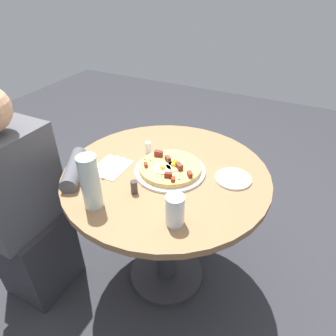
{
  "coord_description": "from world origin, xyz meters",
  "views": [
    {
      "loc": [
        -0.97,
        -0.49,
        1.49
      ],
      "look_at": [
        0.0,
        -0.01,
        0.75
      ],
      "focal_mm": 31.99,
      "sensor_mm": 36.0,
      "label": 1
    }
  ],
  "objects_px": {
    "person_seated": "(25,214)",
    "breakfast_pizza": "(170,167)",
    "knife": "(107,166)",
    "pizza_plate": "(170,171)",
    "fork": "(114,167)",
    "bread_plate": "(233,179)",
    "water_glass": "(175,210)",
    "salt_shaker": "(148,148)",
    "pepper_shaker": "(134,187)",
    "water_bottle": "(90,182)",
    "dining_table": "(166,201)"
  },
  "relations": [
    {
      "from": "dining_table",
      "to": "fork",
      "type": "distance_m",
      "value": 0.29
    },
    {
      "from": "pizza_plate",
      "to": "water_glass",
      "type": "xyz_separation_m",
      "value": [
        -0.28,
        -0.15,
        0.05
      ]
    },
    {
      "from": "knife",
      "to": "pepper_shaker",
      "type": "bearing_deg",
      "value": -117.79
    },
    {
      "from": "fork",
      "to": "bread_plate",
      "type": "bearing_deg",
      "value": -73.79
    },
    {
      "from": "person_seated",
      "to": "pepper_shaker",
      "type": "xyz_separation_m",
      "value": [
        0.15,
        -0.54,
        0.25
      ]
    },
    {
      "from": "pizza_plate",
      "to": "water_bottle",
      "type": "distance_m",
      "value": 0.38
    },
    {
      "from": "fork",
      "to": "salt_shaker",
      "type": "bearing_deg",
      "value": -21.5
    },
    {
      "from": "knife",
      "to": "breakfast_pizza",
      "type": "bearing_deg",
      "value": -73.03
    },
    {
      "from": "bread_plate",
      "to": "water_bottle",
      "type": "height_order",
      "value": "water_bottle"
    },
    {
      "from": "person_seated",
      "to": "bread_plate",
      "type": "height_order",
      "value": "person_seated"
    },
    {
      "from": "person_seated",
      "to": "water_bottle",
      "type": "distance_m",
      "value": 0.55
    },
    {
      "from": "bread_plate",
      "to": "water_glass",
      "type": "xyz_separation_m",
      "value": [
        -0.34,
        0.11,
        0.05
      ]
    },
    {
      "from": "pepper_shaker",
      "to": "bread_plate",
      "type": "bearing_deg",
      "value": -51.68
    },
    {
      "from": "bread_plate",
      "to": "water_glass",
      "type": "distance_m",
      "value": 0.37
    },
    {
      "from": "dining_table",
      "to": "salt_shaker",
      "type": "xyz_separation_m",
      "value": [
        0.11,
        0.15,
        0.2
      ]
    },
    {
      "from": "water_glass",
      "to": "salt_shaker",
      "type": "distance_m",
      "value": 0.49
    },
    {
      "from": "pepper_shaker",
      "to": "breakfast_pizza",
      "type": "bearing_deg",
      "value": -18.52
    },
    {
      "from": "person_seated",
      "to": "pepper_shaker",
      "type": "height_order",
      "value": "person_seated"
    },
    {
      "from": "person_seated",
      "to": "fork",
      "type": "bearing_deg",
      "value": -55.39
    },
    {
      "from": "dining_table",
      "to": "knife",
      "type": "bearing_deg",
      "value": 108.05
    },
    {
      "from": "pizza_plate",
      "to": "water_bottle",
      "type": "bearing_deg",
      "value": 153.5
    },
    {
      "from": "breakfast_pizza",
      "to": "knife",
      "type": "relative_size",
      "value": 1.53
    },
    {
      "from": "bread_plate",
      "to": "water_bottle",
      "type": "distance_m",
      "value": 0.59
    },
    {
      "from": "fork",
      "to": "pepper_shaker",
      "type": "relative_size",
      "value": 3.16
    },
    {
      "from": "person_seated",
      "to": "knife",
      "type": "height_order",
      "value": "person_seated"
    },
    {
      "from": "water_glass",
      "to": "salt_shaker",
      "type": "bearing_deg",
      "value": 40.46
    },
    {
      "from": "person_seated",
      "to": "pizza_plate",
      "type": "distance_m",
      "value": 0.73
    },
    {
      "from": "knife",
      "to": "fork",
      "type": "bearing_deg",
      "value": -90.0
    },
    {
      "from": "pizza_plate",
      "to": "knife",
      "type": "distance_m",
      "value": 0.29
    },
    {
      "from": "person_seated",
      "to": "pepper_shaker",
      "type": "bearing_deg",
      "value": -74.75
    },
    {
      "from": "pizza_plate",
      "to": "knife",
      "type": "relative_size",
      "value": 1.74
    },
    {
      "from": "pizza_plate",
      "to": "knife",
      "type": "bearing_deg",
      "value": 108.33
    },
    {
      "from": "water_bottle",
      "to": "fork",
      "type": "bearing_deg",
      "value": 17.2
    },
    {
      "from": "knife",
      "to": "salt_shaker",
      "type": "xyz_separation_m",
      "value": [
        0.19,
        -0.11,
        0.02
      ]
    },
    {
      "from": "dining_table",
      "to": "water_bottle",
      "type": "xyz_separation_m",
      "value": [
        -0.32,
        0.15,
        0.28
      ]
    },
    {
      "from": "salt_shaker",
      "to": "pepper_shaker",
      "type": "xyz_separation_m",
      "value": [
        -0.29,
        -0.1,
        0.0
      ]
    },
    {
      "from": "breakfast_pizza",
      "to": "knife",
      "type": "bearing_deg",
      "value": 108.07
    },
    {
      "from": "fork",
      "to": "person_seated",
      "type": "bearing_deg",
      "value": 123.51
    },
    {
      "from": "person_seated",
      "to": "pepper_shaker",
      "type": "relative_size",
      "value": 19.9
    },
    {
      "from": "dining_table",
      "to": "person_seated",
      "type": "relative_size",
      "value": 0.81
    },
    {
      "from": "fork",
      "to": "breakfast_pizza",
      "type": "bearing_deg",
      "value": -70.65
    },
    {
      "from": "pizza_plate",
      "to": "water_glass",
      "type": "relative_size",
      "value": 2.62
    },
    {
      "from": "person_seated",
      "to": "knife",
      "type": "xyz_separation_m",
      "value": [
        0.25,
        -0.33,
        0.23
      ]
    },
    {
      "from": "water_glass",
      "to": "salt_shaker",
      "type": "xyz_separation_m",
      "value": [
        0.37,
        0.32,
        -0.03
      ]
    },
    {
      "from": "pepper_shaker",
      "to": "pizza_plate",
      "type": "bearing_deg",
      "value": -18.24
    },
    {
      "from": "pizza_plate",
      "to": "fork",
      "type": "bearing_deg",
      "value": 110.75
    },
    {
      "from": "knife",
      "to": "salt_shaker",
      "type": "bearing_deg",
      "value": -30.36
    },
    {
      "from": "person_seated",
      "to": "breakfast_pizza",
      "type": "distance_m",
      "value": 0.73
    },
    {
      "from": "person_seated",
      "to": "breakfast_pizza",
      "type": "xyz_separation_m",
      "value": [
        0.34,
        -0.6,
        0.24
      ]
    },
    {
      "from": "person_seated",
      "to": "water_bottle",
      "type": "bearing_deg",
      "value": -88.12
    }
  ]
}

